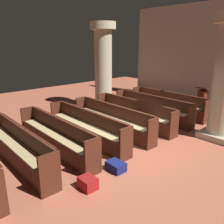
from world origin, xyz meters
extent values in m
plane|color=#AD5B42|center=(0.00, 0.00, 0.00)|extent=(19.20, 19.20, 0.00)
cube|color=#4C2316|center=(-1.10, 3.47, 0.44)|extent=(3.28, 0.38, 0.05)
cube|color=#4C2316|center=(-1.10, 3.64, 0.66)|extent=(3.28, 0.04, 0.40)
cube|color=#411E13|center=(-1.10, 3.68, 0.85)|extent=(3.15, 0.06, 0.02)
cube|color=#442014|center=(-2.77, 3.47, 0.43)|extent=(0.06, 0.44, 0.86)
cube|color=#442014|center=(0.57, 3.47, 0.43)|extent=(0.06, 0.44, 0.86)
cube|color=#482115|center=(-1.10, 3.29, 0.22)|extent=(3.28, 0.03, 0.40)
cube|color=tan|center=(-1.10, 3.45, 0.47)|extent=(3.02, 0.32, 0.03)
cube|color=#4C2316|center=(-1.10, 2.45, 0.44)|extent=(3.28, 0.38, 0.05)
cube|color=#4C2316|center=(-1.10, 2.62, 0.66)|extent=(3.28, 0.04, 0.40)
cube|color=#411E13|center=(-1.10, 2.67, 0.85)|extent=(3.15, 0.06, 0.02)
cube|color=#442014|center=(-2.77, 2.45, 0.43)|extent=(0.06, 0.44, 0.86)
cube|color=#442014|center=(0.57, 2.45, 0.43)|extent=(0.06, 0.44, 0.86)
cube|color=#482115|center=(-1.10, 2.28, 0.22)|extent=(3.28, 0.03, 0.40)
cube|color=tan|center=(-1.10, 2.43, 0.47)|extent=(3.02, 0.32, 0.03)
cube|color=#4C2316|center=(-1.10, 1.44, 0.44)|extent=(3.28, 0.38, 0.05)
cube|color=#4C2316|center=(-1.10, 1.61, 0.66)|extent=(3.28, 0.04, 0.40)
cube|color=#411E13|center=(-1.10, 1.65, 0.85)|extent=(3.15, 0.06, 0.02)
cube|color=#442014|center=(-2.77, 1.44, 0.43)|extent=(0.06, 0.44, 0.86)
cube|color=#442014|center=(0.57, 1.44, 0.43)|extent=(0.06, 0.44, 0.86)
cube|color=#482115|center=(-1.10, 1.26, 0.22)|extent=(3.28, 0.03, 0.40)
cube|color=tan|center=(-1.10, 1.42, 0.47)|extent=(3.02, 0.32, 0.03)
cube|color=#4C2316|center=(-1.10, 0.43, 0.44)|extent=(3.28, 0.38, 0.05)
cube|color=#4C2316|center=(-1.10, 0.59, 0.66)|extent=(3.28, 0.04, 0.40)
cube|color=#411E13|center=(-1.10, 0.64, 0.85)|extent=(3.15, 0.06, 0.02)
cube|color=#442014|center=(-2.77, 0.43, 0.43)|extent=(0.06, 0.44, 0.86)
cube|color=#442014|center=(0.57, 0.43, 0.43)|extent=(0.06, 0.44, 0.86)
cube|color=#482115|center=(-1.10, 0.25, 0.22)|extent=(3.28, 0.03, 0.40)
cube|color=tan|center=(-1.10, 0.41, 0.47)|extent=(3.02, 0.32, 0.03)
cube|color=#4C2316|center=(-1.10, -0.59, 0.44)|extent=(3.28, 0.38, 0.05)
cube|color=#4C2316|center=(-1.10, -0.42, 0.66)|extent=(3.28, 0.05, 0.40)
cube|color=#411E13|center=(-1.10, -0.37, 0.85)|extent=(3.15, 0.06, 0.02)
cube|color=#442014|center=(-2.77, -0.59, 0.43)|extent=(0.06, 0.44, 0.86)
cube|color=#442014|center=(0.57, -0.59, 0.43)|extent=(0.06, 0.44, 0.86)
cube|color=#482115|center=(-1.10, -0.76, 0.22)|extent=(3.28, 0.03, 0.40)
cube|color=tan|center=(-1.10, -0.61, 0.47)|extent=(3.02, 0.32, 0.03)
cube|color=#4C2316|center=(-1.10, -1.60, 0.44)|extent=(3.28, 0.38, 0.05)
cube|color=#4C2316|center=(-1.10, -1.43, 0.66)|extent=(3.28, 0.04, 0.40)
cube|color=#411E13|center=(-1.10, -1.39, 0.85)|extent=(3.15, 0.06, 0.02)
cube|color=#442014|center=(-2.77, -1.60, 0.43)|extent=(0.06, 0.44, 0.86)
cube|color=#442014|center=(0.57, -1.60, 0.43)|extent=(0.06, 0.44, 0.86)
cube|color=#482115|center=(-1.10, -1.78, 0.22)|extent=(3.28, 0.03, 0.40)
cube|color=tan|center=(-1.10, -1.62, 0.47)|extent=(3.02, 0.32, 0.03)
cube|color=#4C2316|center=(-1.10, -2.62, 0.44)|extent=(3.28, 0.38, 0.05)
cube|color=#4C2316|center=(-1.10, -2.45, 0.66)|extent=(3.28, 0.04, 0.40)
cube|color=#411E13|center=(-1.10, -2.40, 0.85)|extent=(3.15, 0.06, 0.02)
cube|color=#442014|center=(0.57, -2.62, 0.43)|extent=(0.06, 0.44, 0.86)
cube|color=#482115|center=(-1.10, -2.79, 0.22)|extent=(3.28, 0.03, 0.40)
cube|color=tan|center=(-1.10, -2.64, 0.47)|extent=(3.02, 0.32, 0.03)
cube|color=tan|center=(1.46, 2.55, 0.09)|extent=(1.00, 1.00, 0.18)
cube|color=tan|center=(-3.61, 2.20, 0.09)|extent=(1.00, 1.00, 0.18)
cylinder|color=#BCB293|center=(-3.61, 2.20, 1.74)|extent=(0.74, 0.74, 3.13)
cylinder|color=beige|center=(-3.61, 2.20, 3.46)|extent=(1.08, 1.08, 0.30)
cube|color=#411E13|center=(-0.20, 4.55, 0.03)|extent=(0.45, 0.45, 0.06)
cube|color=#4C2316|center=(-0.20, 4.55, 0.47)|extent=(0.28, 0.28, 0.95)
cube|color=#502518|center=(-0.20, 4.55, 1.01)|extent=(0.48, 0.35, 0.15)
cube|color=black|center=(-1.48, 3.68, 0.88)|extent=(0.14, 0.18, 0.04)
cube|color=maroon|center=(0.88, -1.98, 0.12)|extent=(0.36, 0.29, 0.24)
cube|color=navy|center=(0.75, -1.09, 0.10)|extent=(0.42, 0.31, 0.20)
camera|label=1|loc=(4.23, -4.34, 2.84)|focal=37.63mm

